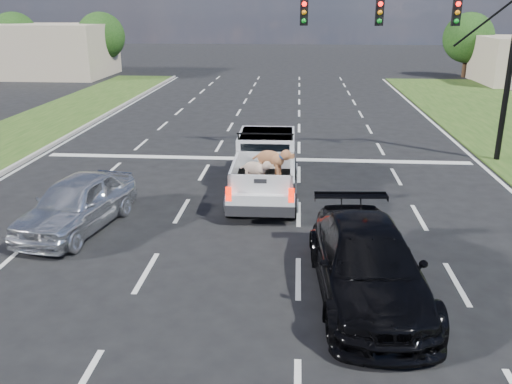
# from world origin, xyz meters

# --- Properties ---
(ground) EXTENTS (160.00, 160.00, 0.00)m
(ground) POSITION_xyz_m (0.00, 0.00, 0.00)
(ground) COLOR black
(ground) RESTS_ON ground
(road_markings) EXTENTS (17.75, 60.00, 0.01)m
(road_markings) POSITION_xyz_m (0.00, 6.56, 0.01)
(road_markings) COLOR silver
(road_markings) RESTS_ON ground
(traffic_signal) EXTENTS (9.11, 0.31, 7.00)m
(traffic_signal) POSITION_xyz_m (7.20, 10.50, 4.73)
(traffic_signal) COLOR black
(traffic_signal) RESTS_ON ground
(building_left) EXTENTS (10.00, 8.00, 4.40)m
(building_left) POSITION_xyz_m (-20.00, 36.00, 2.20)
(building_left) COLOR tan
(building_left) RESTS_ON ground
(tree_far_b) EXTENTS (4.20, 4.20, 5.40)m
(tree_far_b) POSITION_xyz_m (-24.00, 38.00, 3.29)
(tree_far_b) COLOR #332114
(tree_far_b) RESTS_ON ground
(tree_far_c) EXTENTS (4.20, 4.20, 5.40)m
(tree_far_c) POSITION_xyz_m (-16.00, 38.00, 3.29)
(tree_far_c) COLOR #332114
(tree_far_c) RESTS_ON ground
(tree_far_d) EXTENTS (4.20, 4.20, 5.40)m
(tree_far_d) POSITION_xyz_m (16.00, 38.00, 3.29)
(tree_far_d) COLOR #332114
(tree_far_d) RESTS_ON ground
(pickup_truck) EXTENTS (2.09, 5.41, 2.02)m
(pickup_truck) POSITION_xyz_m (0.65, 5.76, 0.94)
(pickup_truck) COLOR black
(pickup_truck) RESTS_ON ground
(silver_sedan) EXTENTS (2.52, 4.59, 1.48)m
(silver_sedan) POSITION_xyz_m (-4.29, 2.44, 0.74)
(silver_sedan) COLOR silver
(silver_sedan) RESTS_ON ground
(black_coupe) EXTENTS (2.48, 5.37, 1.52)m
(black_coupe) POSITION_xyz_m (3.17, -0.72, 0.76)
(black_coupe) COLOR black
(black_coupe) RESTS_ON ground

